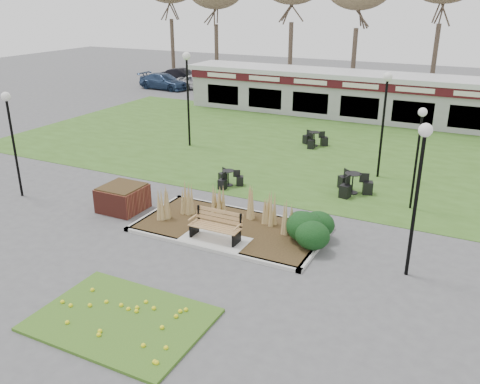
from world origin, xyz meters
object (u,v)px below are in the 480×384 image
at_px(food_pavilion, 365,96).
at_px(lamp_post_mid_left, 10,122).
at_px(lamp_post_far_left, 187,79).
at_px(park_bench, 216,225).
at_px(bistro_set_b, 352,186).
at_px(bistro_set_c, 228,180).
at_px(car_black, 182,75).
at_px(bistro_set_a, 314,141).
at_px(car_silver, 199,82).
at_px(brick_planter, 123,198).
at_px(lamp_post_mid_right, 385,102).
at_px(lamp_post_far_right, 419,137).
at_px(lamp_post_near_right, 420,168).
at_px(car_blue, 164,81).

distance_m(food_pavilion, lamp_post_mid_left, 21.65).
xyz_separation_m(lamp_post_mid_left, lamp_post_far_left, (2.21, 9.14, 0.51)).
distance_m(park_bench, bistro_set_b, 6.83).
bearing_deg(bistro_set_c, car_black, 126.63).
bearing_deg(bistro_set_a, bistro_set_c, -99.87).
xyz_separation_m(bistro_set_a, car_silver, (-14.27, 12.06, 0.38)).
distance_m(lamp_post_mid_left, bistro_set_b, 13.56).
height_order(lamp_post_mid_left, car_silver, lamp_post_mid_left).
bearing_deg(car_black, car_silver, -124.00).
height_order(brick_planter, car_silver, car_silver).
bearing_deg(lamp_post_mid_right, brick_planter, -134.21).
xyz_separation_m(bistro_set_b, car_silver, (-17.88, 17.94, 0.35)).
xyz_separation_m(bistro_set_a, car_black, (-17.63, 14.66, 0.35)).
bearing_deg(bistro_set_b, park_bench, -114.40).
height_order(bistro_set_b, bistro_set_c, bistro_set_b).
bearing_deg(car_silver, car_black, 45.14).
bearing_deg(lamp_post_mid_left, brick_planter, 8.68).
bearing_deg(car_black, bistro_set_c, -139.63).
height_order(bistro_set_a, bistro_set_c, bistro_set_a).
bearing_deg(bistro_set_a, bistro_set_b, -58.45).
bearing_deg(food_pavilion, lamp_post_far_right, -69.68).
relative_size(lamp_post_mid_left, lamp_post_far_right, 1.08).
bearing_deg(bistro_set_a, lamp_post_far_right, -47.00).
bearing_deg(lamp_post_mid_left, park_bench, -0.37).
xyz_separation_m(lamp_post_mid_right, bistro_set_b, (-0.50, -2.47, -3.02)).
distance_m(food_pavilion, bistro_set_c, 15.16).
height_order(lamp_post_near_right, lamp_post_far_left, lamp_post_far_left).
bearing_deg(lamp_post_far_right, car_silver, 137.63).
relative_size(brick_planter, food_pavilion, 0.06).
height_order(lamp_post_far_left, car_blue, lamp_post_far_left).
distance_m(car_black, car_blue, 3.75).
xyz_separation_m(lamp_post_mid_left, lamp_post_mid_right, (12.26, 8.63, 0.29)).
bearing_deg(park_bench, brick_planter, 170.31).
height_order(park_bench, lamp_post_far_left, lamp_post_far_left).
distance_m(bistro_set_b, car_black, 29.54).
bearing_deg(lamp_post_far_left, lamp_post_mid_left, -103.59).
relative_size(lamp_post_mid_right, car_black, 1.20).
distance_m(brick_planter, lamp_post_near_right, 10.67).
xyz_separation_m(bistro_set_c, car_blue, (-15.81, 18.29, 0.42)).
bearing_deg(food_pavilion, park_bench, -90.00).
bearing_deg(lamp_post_near_right, lamp_post_far_left, 145.82).
relative_size(lamp_post_near_right, car_black, 1.17).
xyz_separation_m(park_bench, bistro_set_a, (-0.79, 12.09, -0.32)).
height_order(lamp_post_near_right, bistro_set_b, lamp_post_near_right).
bearing_deg(lamp_post_mid_right, bistro_set_b, -101.42).
relative_size(food_pavilion, bistro_set_a, 17.40).
distance_m(brick_planter, car_black, 29.54).
height_order(lamp_post_mid_right, lamp_post_far_right, lamp_post_mid_right).
height_order(lamp_post_far_right, car_blue, lamp_post_far_right).
xyz_separation_m(food_pavilion, lamp_post_mid_right, (3.32, -11.03, 1.85)).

